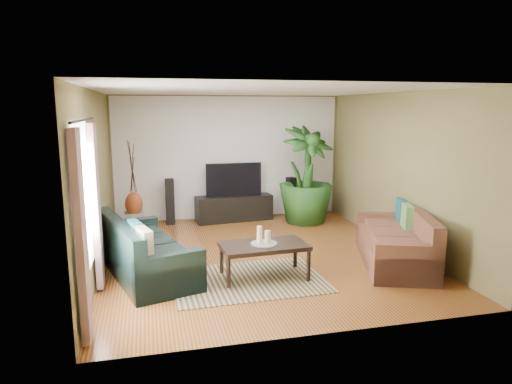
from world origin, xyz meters
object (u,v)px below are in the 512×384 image
object	(u,v)px
sofa_right	(395,237)
speaker_right	(291,198)
pedestal	(135,222)
potted_plant	(306,175)
vase	(134,204)
tv_stand	(234,208)
television	(234,179)
speaker_left	(170,202)
side_table	(139,236)
sofa_left	(147,246)
coffee_table	(264,261)

from	to	relation	value
sofa_right	speaker_right	xyz separation A→B (m)	(-0.67, 3.27, 0.03)
pedestal	potted_plant	bearing A→B (deg)	-2.06
vase	pedestal	bearing A→B (deg)	0.00
speaker_right	tv_stand	bearing A→B (deg)	161.76
television	pedestal	xyz separation A→B (m)	(-2.10, -0.39, -0.72)
speaker_left	vase	world-z (taller)	speaker_left
television	speaker_right	world-z (taller)	television
side_table	speaker_right	bearing A→B (deg)	27.34
sofa_left	vase	distance (m)	2.53
vase	tv_stand	bearing A→B (deg)	10.57
coffee_table	side_table	bearing A→B (deg)	132.54
television	potted_plant	size ratio (longest dim) A/B	0.59
sofa_left	vase	bearing A→B (deg)	-10.93
sofa_left	coffee_table	xyz separation A→B (m)	(1.65, -0.56, -0.17)
vase	side_table	distance (m)	1.40
potted_plant	vase	xyz separation A→B (m)	(-3.56, 0.13, -0.48)
television	side_table	bearing A→B (deg)	-138.56
tv_stand	pedestal	world-z (taller)	tv_stand
sofa_left	potted_plant	world-z (taller)	potted_plant
speaker_left	potted_plant	bearing A→B (deg)	-12.77
television	pedestal	bearing A→B (deg)	-169.43
tv_stand	potted_plant	xyz separation A→B (m)	(1.46, -0.52, 0.75)
coffee_table	pedestal	bearing A→B (deg)	117.91
potted_plant	vase	bearing A→B (deg)	177.94
television	speaker_left	xyz separation A→B (m)	(-1.37, 0.00, -0.42)
side_table	coffee_table	bearing A→B (deg)	-43.89
television	vase	bearing A→B (deg)	-169.43
side_table	television	bearing A→B (deg)	41.44
sofa_left	speaker_right	xyz separation A→B (m)	(3.14, 2.84, 0.03)
sofa_left	vase	world-z (taller)	sofa_left
speaker_right	pedestal	distance (m)	3.40
sofa_right	side_table	size ratio (longest dim) A/B	4.01
tv_stand	vase	size ratio (longest dim) A/B	3.45
sofa_right	vase	bearing A→B (deg)	-106.94
tv_stand	vase	world-z (taller)	vase
tv_stand	television	distance (m)	0.63
tv_stand	side_table	distance (m)	2.65
tv_stand	television	world-z (taller)	television
sofa_right	side_table	distance (m)	4.25
speaker_right	potted_plant	distance (m)	0.75
tv_stand	pedestal	xyz separation A→B (m)	(-2.10, -0.39, -0.09)
tv_stand	speaker_left	distance (m)	1.39
sofa_left	side_table	world-z (taller)	sofa_left
speaker_left	vase	xyz separation A→B (m)	(-0.73, -0.39, 0.06)
coffee_table	speaker_left	xyz separation A→B (m)	(-1.15, 3.46, 0.23)
side_table	vase	bearing A→B (deg)	94.49
potted_plant	pedestal	bearing A→B (deg)	177.94
tv_stand	side_table	size ratio (longest dim) A/B	3.19
tv_stand	television	size ratio (longest dim) A/B	1.36
speaker_left	television	bearing A→B (deg)	-2.40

